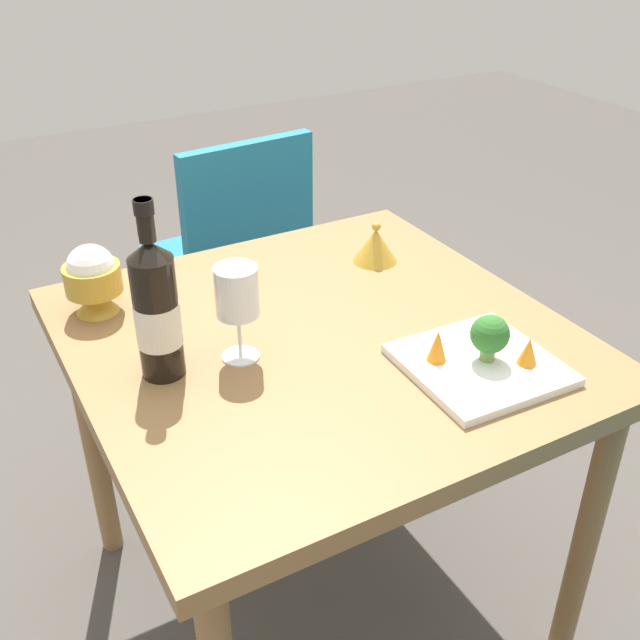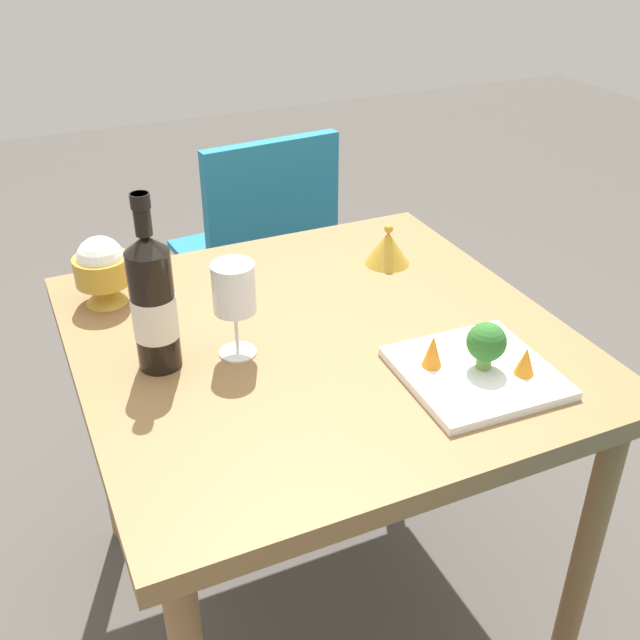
# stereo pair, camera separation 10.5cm
# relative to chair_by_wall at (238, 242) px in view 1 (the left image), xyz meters

# --- Properties ---
(ground_plane) EXTENTS (8.00, 8.00, 0.00)m
(ground_plane) POSITION_rel_chair_by_wall_xyz_m (-0.19, -0.83, -0.53)
(ground_plane) COLOR #4C4742
(dining_table) EXTENTS (0.89, 0.89, 0.72)m
(dining_table) POSITION_rel_chair_by_wall_xyz_m (-0.19, -0.83, 0.11)
(dining_table) COLOR olive
(dining_table) RESTS_ON ground_plane
(chair_by_wall) EXTENTS (0.43, 0.43, 0.85)m
(chair_by_wall) POSITION_rel_chair_by_wall_xyz_m (0.00, 0.00, 0.00)
(chair_by_wall) COLOR teal
(chair_by_wall) RESTS_ON ground_plane
(wine_bottle) EXTENTS (0.08, 0.08, 0.32)m
(wine_bottle) POSITION_rel_chair_by_wall_xyz_m (-0.49, -0.81, 0.32)
(wine_bottle) COLOR black
(wine_bottle) RESTS_ON dining_table
(wine_glass) EXTENTS (0.08, 0.08, 0.18)m
(wine_glass) POSITION_rel_chair_by_wall_xyz_m (-0.35, -0.83, 0.32)
(wine_glass) COLOR white
(wine_glass) RESTS_ON dining_table
(rice_bowl) EXTENTS (0.11, 0.11, 0.14)m
(rice_bowl) POSITION_rel_chair_by_wall_xyz_m (-0.53, -0.55, 0.27)
(rice_bowl) COLOR gold
(rice_bowl) RESTS_ON dining_table
(rice_bowl_lid) EXTENTS (0.10, 0.10, 0.09)m
(rice_bowl_lid) POSITION_rel_chair_by_wall_xyz_m (0.07, -0.62, 0.23)
(rice_bowl_lid) COLOR gold
(rice_bowl_lid) RESTS_ON dining_table
(serving_plate) EXTENTS (0.26, 0.26, 0.02)m
(serving_plate) POSITION_rel_chair_by_wall_xyz_m (-0.00, -1.07, 0.20)
(serving_plate) COLOR white
(serving_plate) RESTS_ON dining_table
(broccoli_floret) EXTENTS (0.07, 0.07, 0.09)m
(broccoli_floret) POSITION_rel_chair_by_wall_xyz_m (0.01, -1.07, 0.26)
(broccoli_floret) COLOR #729E4C
(broccoli_floret) RESTS_ON serving_plate
(carrot_garnish_left) EXTENTS (0.04, 0.04, 0.06)m
(carrot_garnish_left) POSITION_rel_chair_by_wall_xyz_m (-0.07, -1.03, 0.24)
(carrot_garnish_left) COLOR orange
(carrot_garnish_left) RESTS_ON serving_plate
(carrot_garnish_right) EXTENTS (0.03, 0.03, 0.05)m
(carrot_garnish_right) POSITION_rel_chair_by_wall_xyz_m (0.06, -1.12, 0.23)
(carrot_garnish_right) COLOR orange
(carrot_garnish_right) RESTS_ON serving_plate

